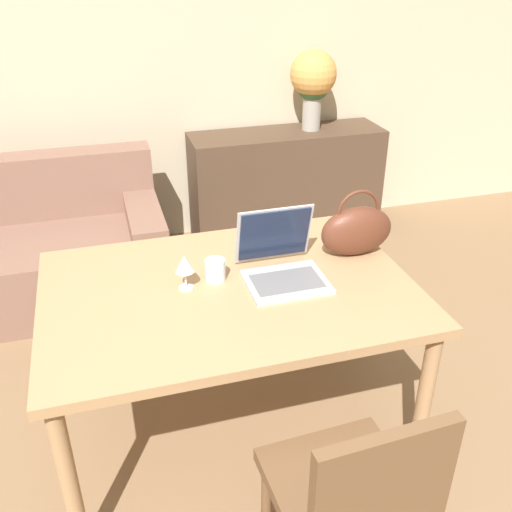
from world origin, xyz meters
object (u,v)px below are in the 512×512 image
(drinking_glass, at_px, (215,270))
(couch, at_px, (8,258))
(laptop, at_px, (280,259))
(wine_glass, at_px, (185,265))
(flower_vase, at_px, (313,80))
(chair, at_px, (355,494))
(handbag, at_px, (357,230))

(drinking_glass, bearing_deg, couch, 125.94)
(couch, height_order, laptop, laptop)
(wine_glass, relative_size, flower_vase, 0.27)
(chair, relative_size, drinking_glass, 9.75)
(drinking_glass, relative_size, wine_glass, 0.61)
(handbag, bearing_deg, laptop, -168.42)
(couch, height_order, flower_vase, flower_vase)
(drinking_glass, xyz_separation_m, flower_vase, (1.09, 1.76, 0.33))
(couch, xyz_separation_m, flower_vase, (2.07, 0.40, 0.85))
(couch, bearing_deg, wine_glass, -58.29)
(handbag, relative_size, flower_vase, 0.59)
(couch, bearing_deg, drinking_glass, -54.06)
(laptop, xyz_separation_m, handbag, (0.37, 0.07, 0.04))
(wine_glass, height_order, handbag, handbag)
(chair, xyz_separation_m, flower_vase, (0.88, 2.67, 0.64))
(chair, distance_m, wine_glass, 1.01)
(couch, distance_m, drinking_glass, 1.76)
(chair, height_order, couch, chair)
(handbag, xyz_separation_m, flower_vase, (0.46, 1.72, 0.26))
(drinking_glass, xyz_separation_m, handbag, (0.63, 0.04, 0.07))
(laptop, height_order, drinking_glass, laptop)
(drinking_glass, distance_m, wine_glass, 0.14)
(laptop, bearing_deg, flower_vase, 65.29)
(laptop, relative_size, drinking_glass, 3.77)
(wine_glass, distance_m, flower_vase, 2.18)
(couch, xyz_separation_m, drinking_glass, (0.99, -1.36, 0.51))
(laptop, bearing_deg, drinking_glass, 173.14)
(laptop, distance_m, drinking_glass, 0.27)
(couch, relative_size, handbag, 5.76)
(couch, distance_m, handbag, 2.16)
(wine_glass, bearing_deg, couch, 121.71)
(laptop, height_order, wine_glass, laptop)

